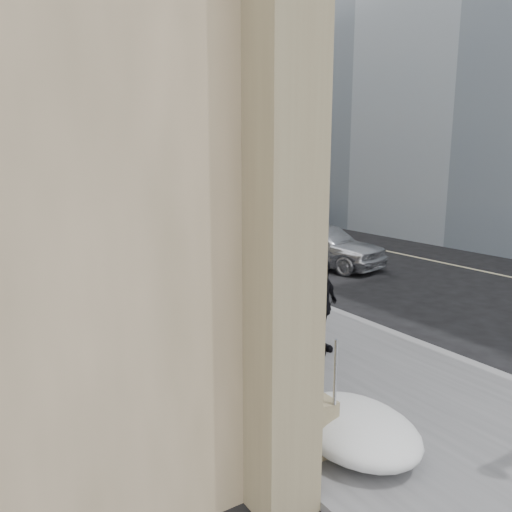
{
  "coord_description": "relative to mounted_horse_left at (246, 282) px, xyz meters",
  "views": [
    {
      "loc": [
        -5.9,
        -6.58,
        4.11
      ],
      "look_at": [
        0.5,
        3.59,
        1.7
      ],
      "focal_mm": 35.0,
      "sensor_mm": 36.0,
      "label": 1
    }
  ],
  "objects": [
    {
      "name": "far_podium",
      "position": [
        15.79,
        7.22,
        0.69
      ],
      "size": [
        2.0,
        80.0,
        4.0
      ],
      "primitive_type": "cube",
      "color": "#786A4D",
      "rests_on": "ground"
    },
    {
      "name": "streetlight_mid",
      "position": [
        3.03,
        11.22,
        3.27
      ],
      "size": [
        1.71,
        0.24,
        8.0
      ],
      "color": "#2D2D30",
      "rests_on": "ground"
    },
    {
      "name": "ground",
      "position": [
        0.29,
        -2.78,
        -1.31
      ],
      "size": [
        140.0,
        140.0,
        0.0
      ],
      "primitive_type": "plane",
      "color": "black",
      "rests_on": "ground"
    },
    {
      "name": "mounted_horse_right",
      "position": [
        0.96,
        2.61,
        -0.03
      ],
      "size": [
        2.4,
        2.5,
        2.73
      ],
      "rotation": [
        0.0,
        0.0,
        2.71
      ],
      "color": "#3F2212",
      "rests_on": "sidewalk"
    },
    {
      "name": "lane_line",
      "position": [
        10.79,
        7.22,
        -1.31
      ],
      "size": [
        0.15,
        70.0,
        0.01
      ],
      "primitive_type": "cube",
      "color": "#BFB78C",
      "rests_on": "ground"
    },
    {
      "name": "snow_bank",
      "position": [
        -1.13,
        5.32,
        -0.84
      ],
      "size": [
        1.7,
        18.1,
        0.76
      ],
      "color": "#B8BBBF",
      "rests_on": "sidewalk"
    },
    {
      "name": "car_grey",
      "position": [
        12.41,
        14.71,
        -0.7
      ],
      "size": [
        2.76,
        4.51,
        1.22
      ],
      "primitive_type": "imported",
      "rotation": [
        0.0,
        0.0,
        2.87
      ],
      "color": "#4E4F55",
      "rests_on": "ground"
    },
    {
      "name": "bg_building_mid",
      "position": [
        4.29,
        57.22,
        12.69
      ],
      "size": [
        30.0,
        12.0,
        28.0
      ],
      "primitive_type": "cube",
      "color": "slate",
      "rests_on": "ground"
    },
    {
      "name": "car_silver",
      "position": [
        6.42,
        5.09,
        -0.47
      ],
      "size": [
        3.26,
        5.33,
        1.69
      ],
      "primitive_type": "imported",
      "rotation": [
        0.0,
        0.0,
        0.27
      ],
      "color": "silver",
      "rests_on": "ground"
    },
    {
      "name": "traffic_signal",
      "position": [
        2.36,
        19.22,
        2.69
      ],
      "size": [
        4.1,
        0.22,
        6.0
      ],
      "color": "#2D2D30",
      "rests_on": "ground"
    },
    {
      "name": "pedestrian",
      "position": [
        0.69,
        -1.79,
        -0.2
      ],
      "size": [
        1.25,
        0.81,
        1.98
      ],
      "primitive_type": "imported",
      "rotation": [
        0.0,
        0.0,
        0.3
      ],
      "color": "black",
      "rests_on": "sidewalk"
    },
    {
      "name": "curb",
      "position": [
        2.91,
        7.22,
        -1.25
      ],
      "size": [
        0.24,
        80.0,
        0.12
      ],
      "primitive_type": "cube",
      "color": "slate",
      "rests_on": "ground"
    },
    {
      "name": "mounted_horse_left",
      "position": [
        0.0,
        0.0,
        0.0
      ],
      "size": [
        1.67,
        2.89,
        2.81
      ],
      "rotation": [
        0.0,
        0.0,
        3.3
      ],
      "color": "#502618",
      "rests_on": "sidewalk"
    },
    {
      "name": "streetlight_far",
      "position": [
        3.03,
        31.22,
        3.27
      ],
      "size": [
        1.71,
        0.24,
        8.0
      ],
      "color": "#2D2D30",
      "rests_on": "ground"
    },
    {
      "name": "sidewalk",
      "position": [
        0.29,
        7.22,
        -1.25
      ],
      "size": [
        5.0,
        80.0,
        0.12
      ],
      "primitive_type": "cube",
      "color": "#49494B",
      "rests_on": "ground"
    }
  ]
}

